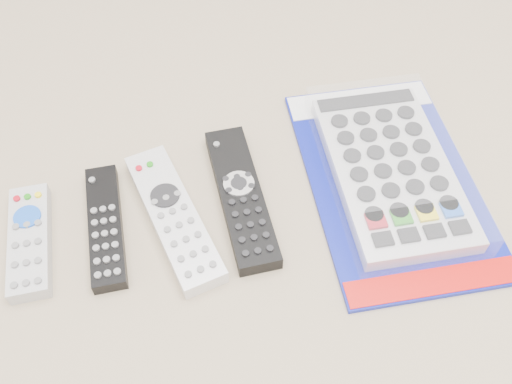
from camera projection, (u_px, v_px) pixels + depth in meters
name	position (u px, v px, depth m)	size (l,w,h in m)	color
remote_small_grey	(30.00, 241.00, 0.72)	(0.07, 0.17, 0.03)	#ABABAD
remote_slim_black	(106.00, 226.00, 0.74)	(0.07, 0.19, 0.02)	black
remote_silver_dvd	(174.00, 217.00, 0.75)	(0.07, 0.23, 0.03)	silver
remote_large_black	(241.00, 196.00, 0.77)	(0.09, 0.24, 0.03)	black
jumbo_remote_packaged	(392.00, 169.00, 0.78)	(0.29, 0.41, 0.05)	#0D1792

